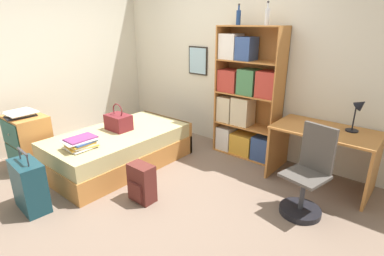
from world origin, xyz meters
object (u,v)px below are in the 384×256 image
book_stack_on_bed (81,143)px  bottle_green (238,17)px  desk (323,146)px  dresser (29,142)px  handbag (118,122)px  bottle_brown (267,16)px  desk_lamp (359,109)px  desk_chair (306,185)px  backpack (142,183)px  bed (121,148)px  suitcase (30,186)px  bookcase (244,100)px  magazine_pile_on_dresser (21,114)px

book_stack_on_bed → bottle_green: (0.84, 2.00, 1.40)m
book_stack_on_bed → desk: (2.19, 1.85, -0.05)m
book_stack_on_bed → dresser: dresser is taller
handbag → bottle_brown: 2.37m
desk_lamp → desk_chair: desk_lamp is taller
desk_lamp → book_stack_on_bed: bearing=-141.3°
desk_chair → backpack: size_ratio=2.17×
bed → book_stack_on_bed: (0.10, -0.62, 0.30)m
book_stack_on_bed → backpack: (0.81, 0.21, -0.33)m
bottle_brown → desk: bottle_brown is taller
suitcase → backpack: 1.15m
desk → desk_chair: desk_chair is taller
bookcase → desk_chair: (1.27, -0.86, -0.52)m
handbag → suitcase: handbag is taller
dresser → desk_chair: bearing=22.6°
suitcase → bottle_brown: 3.35m
book_stack_on_bed → backpack: bearing=14.5°
bed → handbag: handbag is taller
bottle_green → bottle_brown: size_ratio=0.95×
bed → desk_lamp: size_ratio=4.65×
handbag → bed: bearing=-37.6°
bottle_green → desk_chair: 2.33m
bookcase → desk_chair: bookcase is taller
handbag → book_stack_on_bed: 0.71m
book_stack_on_bed → magazine_pile_on_dresser: size_ratio=1.06×
dresser → magazine_pile_on_dresser: (-0.01, -0.03, 0.40)m
suitcase → desk_lamp: size_ratio=1.66×
magazine_pile_on_dresser → backpack: (1.79, 0.44, -0.55)m
suitcase → backpack: size_ratio=1.55×
magazine_pile_on_dresser → dresser: bearing=71.8°
bed → book_stack_on_bed: size_ratio=4.72×
dresser → backpack: size_ratio=1.68×
dresser → handbag: bearing=48.0°
desk → backpack: desk is taller
bottle_green → desk: bearing=-6.5°
handbag → backpack: size_ratio=0.86×
suitcase → bookcase: 2.88m
desk_chair → bottle_brown: bearing=140.3°
bed → desk: (2.29, 1.23, 0.25)m
desk_lamp → desk_chair: size_ratio=0.43×
bottle_green → desk_chair: (1.43, -0.86, -1.63)m
dresser → bookcase: bearing=48.2°
bottle_green → desk: 1.99m
handbag → bottle_brown: size_ratio=1.32×
book_stack_on_bed → magazine_pile_on_dresser: magazine_pile_on_dresser is taller
handbag → magazine_pile_on_dresser: handbag is taller
book_stack_on_bed → suitcase: size_ratio=0.59×
suitcase → magazine_pile_on_dresser: 1.20m
desk_lamp → desk_chair: (-0.20, -0.83, -0.66)m
desk_lamp → backpack: 2.54m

